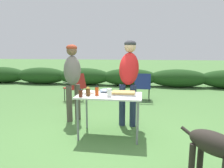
% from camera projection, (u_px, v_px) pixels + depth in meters
% --- Properties ---
extents(ground_plane, '(60.00, 60.00, 0.00)m').
position_uv_depth(ground_plane, '(110.00, 135.00, 3.54)').
color(ground_plane, '#4C7A3D').
extents(shrub_hedge, '(14.40, 0.90, 0.73)m').
position_uv_depth(shrub_hedge, '(129.00, 77.00, 8.50)').
color(shrub_hedge, '#1E4219').
rests_on(shrub_hedge, ground).
extents(folding_table, '(1.10, 0.64, 0.74)m').
position_uv_depth(folding_table, '(110.00, 99.00, 3.43)').
color(folding_table, silver).
rests_on(folding_table, ground).
extents(food_tray, '(0.44, 0.26, 0.06)m').
position_uv_depth(food_tray, '(123.00, 93.00, 3.42)').
color(food_tray, '#9E9EA3').
rests_on(food_tray, folding_table).
extents(plate_stack, '(0.23, 0.23, 0.04)m').
position_uv_depth(plate_stack, '(88.00, 92.00, 3.55)').
color(plate_stack, white).
rests_on(plate_stack, folding_table).
extents(mixing_bowl, '(0.18, 0.18, 0.07)m').
position_uv_depth(mixing_bowl, '(105.00, 90.00, 3.63)').
color(mixing_bowl, '#99B2CC').
rests_on(mixing_bowl, folding_table).
extents(paper_cup_stack, '(0.08, 0.08, 0.14)m').
position_uv_depth(paper_cup_stack, '(109.00, 93.00, 3.27)').
color(paper_cup_stack, white).
rests_on(paper_cup_stack, folding_table).
extents(hot_sauce_bottle, '(0.06, 0.06, 0.18)m').
position_uv_depth(hot_sauce_bottle, '(97.00, 90.00, 3.36)').
color(hot_sauce_bottle, '#CC4214').
rests_on(hot_sauce_bottle, folding_table).
extents(bbq_sauce_bottle, '(0.06, 0.06, 0.15)m').
position_uv_depth(bbq_sauce_bottle, '(81.00, 93.00, 3.26)').
color(bbq_sauce_bottle, '#562314').
rests_on(bbq_sauce_bottle, folding_table).
extents(beer_bottle, '(0.07, 0.07, 0.16)m').
position_uv_depth(beer_bottle, '(88.00, 91.00, 3.34)').
color(beer_bottle, brown).
rests_on(beer_bottle, folding_table).
extents(standing_person_in_red_jacket, '(0.43, 0.54, 1.69)m').
position_uv_depth(standing_person_in_red_jacket, '(129.00, 73.00, 3.96)').
color(standing_person_in_red_jacket, '#232D4C').
rests_on(standing_person_in_red_jacket, ground).
extents(standing_person_in_olive_jacket, '(0.45, 0.47, 1.61)m').
position_uv_depth(standing_person_in_olive_jacket, '(73.00, 75.00, 4.17)').
color(standing_person_in_olive_jacket, '#4C473D').
rests_on(standing_person_in_olive_jacket, ground).
extents(dog, '(0.66, 0.72, 0.70)m').
position_uv_depth(dog, '(218.00, 148.00, 2.09)').
color(dog, '#28231E').
rests_on(dog, ground).
extents(camp_chair_green_behind_table, '(0.75, 0.73, 0.83)m').
position_uv_depth(camp_chair_green_behind_table, '(75.00, 86.00, 5.87)').
color(camp_chair_green_behind_table, maroon).
rests_on(camp_chair_green_behind_table, ground).
extents(camp_chair_near_hedge, '(0.49, 0.59, 0.83)m').
position_uv_depth(camp_chair_near_hedge, '(143.00, 85.00, 5.94)').
color(camp_chair_near_hedge, navy).
rests_on(camp_chair_near_hedge, ground).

